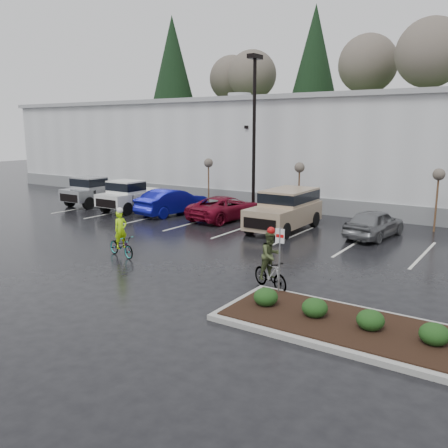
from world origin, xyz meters
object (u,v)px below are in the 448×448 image
Objects in this scene: sapling_mid at (299,170)px; pickup_white at (136,195)px; car_blue at (172,202)px; cyclist_olive at (270,266)px; fire_lane_sign at (280,253)px; sapling_west at (208,166)px; pickup_silver at (100,190)px; lamppost at (254,118)px; suv_tan at (284,210)px; sapling_east at (439,178)px; cyclist_hivis at (121,241)px; car_red at (226,208)px; car_grey at (374,223)px.

sapling_mid reaches higher than pickup_white.
pickup_white is 1.09× the size of car_blue.
fire_lane_sign is at bearing -107.07° from cyclist_olive.
sapling_west is at bearing 66.58° from cyclist_olive.
pickup_silver is (-6.75, -3.35, -1.75)m from sapling_west.
lamppost reaches higher than suv_tan.
lamppost is 2.88× the size of sapling_mid.
sapling_mid is 7.50m from sapling_east.
suv_tan reaches higher than pickup_silver.
cyclist_olive is at bearing -78.87° from cyclist_hivis.
car_blue is at bearing -0.11° from pickup_white.
car_blue is at bearing -92.11° from sapling_west.
sapling_mid reaches higher than car_blue.
lamppost is 1.88× the size of car_red.
fire_lane_sign is 9.86m from car_grey.
sapling_west is 6.50m from sapling_mid.
sapling_east is at bearing -156.57° from car_red.
sapling_west is 1.54× the size of cyclist_olive.
car_grey is (5.34, -2.97, -2.04)m from sapling_mid.
car_grey is at bearing -26.96° from cyclist_hivis.
sapling_east is 11.21m from car_red.
cyclist_hivis reaches higher than pickup_silver.
lamppost reaches higher than fire_lane_sign.
car_grey is at bearing 89.77° from fire_lane_sign.
sapling_mid reaches higher than pickup_silver.
suv_tan reaches higher than car_red.
fire_lane_sign is (11.80, -12.80, -1.32)m from sapling_west.
sapling_mid is 4.85m from car_red.
fire_lane_sign is 7.60m from cyclist_hivis.
sapling_west is 5.05m from pickup_white.
pickup_white is 11.29m from cyclist_hivis.
car_grey is at bearing -170.01° from car_blue.
cyclist_olive is at bearing -57.39° from lamppost.
suv_tan is 4.46m from car_grey.
lamppost is 12.21m from cyclist_hivis.
lamppost is 2.27× the size of car_grey.
sapling_west is 1.00× the size of sapling_east.
pickup_white is 6.56m from car_red.
sapling_west is 13.02m from cyclist_hivis.
suv_tan reaches higher than car_grey.
pickup_white is (-17.10, -3.58, -1.75)m from sapling_east.
lamppost is at bearing -97.69° from car_red.
lamppost is at bearing 14.05° from cyclist_hivis.
cyclist_olive reaches higher than car_grey.
suv_tan is (0.99, -3.88, -1.70)m from sapling_mid.
sapling_east is 14.71m from car_blue.
fire_lane_sign is 0.42× the size of pickup_silver.
lamppost reaches higher than cyclist_hivis.
pickup_silver is 2.56× the size of cyclist_hivis.
suv_tan is (7.49, -3.88, -1.70)m from sapling_west.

